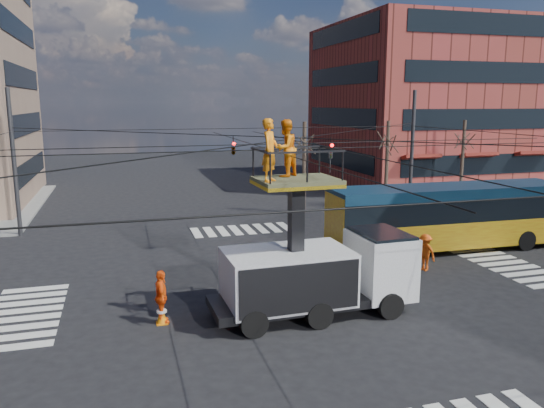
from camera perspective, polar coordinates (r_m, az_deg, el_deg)
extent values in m
plane|color=black|center=(21.35, 2.85, -8.90)|extent=(120.00, 120.00, 0.00)
cube|color=slate|center=(49.10, 18.26, 1.95)|extent=(18.00, 18.00, 0.12)
cube|color=black|center=(43.73, -24.53, 3.49)|extent=(0.12, 13.60, 1.50)
cube|color=black|center=(43.48, -24.87, 7.84)|extent=(0.12, 13.60, 1.50)
cube|color=black|center=(43.49, -25.23, 12.22)|extent=(0.12, 13.60, 1.50)
cube|color=black|center=(43.75, -25.60, 16.57)|extent=(0.12, 13.60, 1.50)
cube|color=maroon|center=(51.62, 17.76, 10.13)|extent=(20.00, 16.00, 14.00)
cube|color=black|center=(45.43, 23.03, 3.99)|extent=(17.00, 0.12, 1.58)
cube|color=black|center=(47.07, 7.22, 4.98)|extent=(0.12, 13.60, 1.58)
cube|color=black|center=(45.19, 23.36, 8.40)|extent=(17.00, 0.12, 1.57)
cube|color=black|center=(46.84, 7.32, 9.24)|extent=(0.12, 13.60, 1.57)
cube|color=black|center=(45.23, 23.70, 12.82)|extent=(17.00, 0.12, 1.57)
cube|color=black|center=(46.88, 7.43, 13.52)|extent=(0.12, 13.60, 1.57)
cube|color=black|center=(45.54, 24.05, 17.21)|extent=(17.00, 0.12, 1.57)
cube|color=black|center=(47.17, 7.54, 17.77)|extent=(0.12, 13.60, 1.57)
cylinder|color=#2D2D30|center=(36.27, 14.82, 5.43)|extent=(0.24, 0.24, 8.00)
cylinder|color=#2D2D30|center=(31.61, -25.99, 3.94)|extent=(0.24, 0.24, 8.00)
cylinder|color=black|center=(31.71, -4.19, 8.11)|extent=(24.00, 0.03, 0.03)
cylinder|color=black|center=(9.72, 26.84, 0.68)|extent=(24.00, 0.03, 0.03)
cylinder|color=black|center=(20.13, 3.01, 7.10)|extent=(24.02, 24.02, 0.03)
cylinder|color=black|center=(20.13, 3.01, 7.10)|extent=(24.02, 24.02, 0.03)
cylinder|color=black|center=(19.03, 4.19, 5.96)|extent=(24.00, 0.03, 0.03)
cylinder|color=black|center=(21.29, 1.93, 6.51)|extent=(24.00, 0.03, 0.03)
cylinder|color=black|center=(19.80, -0.31, 5.89)|extent=(0.03, 24.00, 0.03)
cylinder|color=black|center=(20.59, 6.17, 6.02)|extent=(0.03, 24.00, 0.03)
imported|color=black|center=(23.88, 6.32, 5.72)|extent=(0.16, 0.20, 1.00)
imported|color=black|center=(24.58, -4.19, 6.49)|extent=(0.26, 1.24, 0.50)
cylinder|color=#382B21|center=(34.74, 3.46, 3.89)|extent=(0.24, 0.24, 6.00)
cylinder|color=#382B21|center=(37.18, 12.23, 4.12)|extent=(0.24, 0.24, 6.00)
cylinder|color=#382B21|center=(40.36, 19.78, 4.24)|extent=(0.24, 0.24, 6.00)
cube|color=black|center=(18.63, 4.29, -10.14)|extent=(7.06, 2.39, 0.30)
cube|color=#B9BBBD|center=(19.38, 11.52, -6.36)|extent=(1.86, 2.45, 2.20)
cube|color=black|center=(19.16, 11.61, -4.08)|extent=(1.66, 2.34, 0.80)
cube|color=#B9BBBD|center=(18.02, 1.65, -7.80)|extent=(4.27, 2.61, 1.80)
cylinder|color=black|center=(18.71, 12.59, -10.62)|extent=(0.91, 0.37, 0.90)
cylinder|color=black|center=(20.59, 9.35, -8.47)|extent=(0.91, 0.37, 0.90)
cylinder|color=black|center=(17.61, 5.09, -11.78)|extent=(0.91, 0.37, 0.90)
cylinder|color=black|center=(19.60, 2.46, -9.34)|extent=(0.91, 0.37, 0.90)
cylinder|color=black|center=(16.94, -1.96, -12.69)|extent=(0.91, 0.37, 0.90)
cylinder|color=black|center=(19.00, -3.88, -10.03)|extent=(0.91, 0.37, 0.90)
cube|color=black|center=(17.67, 2.60, -2.75)|extent=(0.46, 0.46, 3.32)
cube|color=#46462A|center=(17.36, 2.64, 2.59)|extent=(2.66, 2.17, 0.12)
cube|color=yellow|center=(17.37, 2.64, 2.20)|extent=(2.66, 2.17, 0.12)
imported|color=orange|center=(16.47, -0.23, 5.80)|extent=(0.80, 0.85, 1.96)
imported|color=orange|center=(17.64, 1.45, 6.02)|extent=(1.17, 1.13, 1.89)
cube|color=orange|center=(27.80, 18.38, -2.72)|extent=(12.17, 2.91, 1.30)
cube|color=black|center=(27.56, 18.53, -0.29)|extent=(12.17, 2.86, 1.10)
cube|color=#0E283E|center=(27.42, 18.63, 1.35)|extent=(12.17, 2.91, 0.50)
cube|color=orange|center=(24.95, 6.90, -2.22)|extent=(0.31, 2.48, 2.80)
cube|color=black|center=(25.22, 6.74, -4.77)|extent=(0.22, 2.60, 0.30)
cube|color=gold|center=(24.74, 7.18, 0.62)|extent=(0.14, 1.60, 0.35)
cylinder|color=black|center=(24.86, 11.54, -5.03)|extent=(1.01, 0.33, 1.00)
cylinder|color=black|center=(26.92, 9.34, -3.72)|extent=(1.01, 0.33, 1.00)
cylinder|color=black|center=(29.14, 25.61, -3.55)|extent=(1.01, 0.33, 1.00)
cylinder|color=black|center=(30.91, 22.81, -2.54)|extent=(1.01, 0.33, 1.00)
cone|color=orange|center=(18.28, -11.78, -11.49)|extent=(0.36, 0.36, 0.67)
imported|color=#FF5710|center=(18.10, -11.81, -9.77)|extent=(0.49, 1.08, 1.82)
imported|color=#FF5510|center=(24.05, 16.13, -5.02)|extent=(0.95, 1.20, 1.62)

